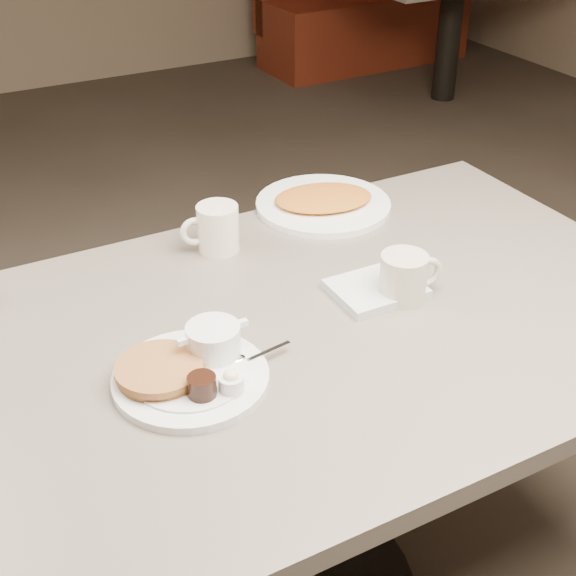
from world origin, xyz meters
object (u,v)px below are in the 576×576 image
main_plate (191,367)px  coffee_mug_near (405,276)px  hash_plate (323,202)px  coffee_mug_far (216,228)px  booth_back_right (368,1)px  diner_table (293,399)px

main_plate → coffee_mug_near: (0.45, 0.04, 0.02)m
coffee_mug_near → hash_plate: 0.41m
main_plate → coffee_mug_near: size_ratio=2.37×
main_plate → hash_plate: main_plate is taller
coffee_mug_far → booth_back_right: bearing=51.9°
coffee_mug_near → main_plate: bearing=-175.1°
main_plate → coffee_mug_far: 0.43m
coffee_mug_far → coffee_mug_near: bearing=-54.9°
main_plate → coffee_mug_far: size_ratio=2.39×
diner_table → coffee_mug_near: 0.32m
coffee_mug_far → hash_plate: 0.30m
booth_back_right → hash_plate: bearing=-125.1°
diner_table → main_plate: main_plate is taller
hash_plate → coffee_mug_far: bearing=-167.4°
main_plate → diner_table: bearing=13.4°
booth_back_right → coffee_mug_far: bearing=-128.1°
diner_table → coffee_mug_near: size_ratio=11.42×
diner_table → booth_back_right: (2.46, 3.47, -0.17)m
coffee_mug_near → coffee_mug_far: size_ratio=1.01×
diner_table → hash_plate: bearing=53.2°
diner_table → hash_plate: 0.52m
diner_table → hash_plate: (0.29, 0.39, 0.18)m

